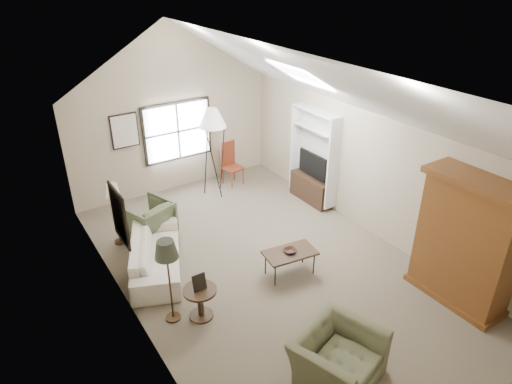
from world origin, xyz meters
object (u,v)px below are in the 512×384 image
side_table (201,303)px  side_chair (233,164)px  sofa (156,253)px  armchair_far (148,220)px  armchair_near (338,358)px  coffee_table (290,263)px  armoire (467,242)px

side_table → side_chair: size_ratio=0.49×
sofa → armchair_far: (0.28, 1.08, 0.08)m
sofa → armchair_far: size_ratio=2.47×
armchair_near → side_table: size_ratio=2.12×
armchair_far → sofa: bearing=56.0°
armchair_far → coffee_table: bearing=103.6°
armoire → side_table: armoire is taller
armchair_near → side_chair: size_ratio=1.04×
coffee_table → side_table: 1.85m
side_chair → coffee_table: bearing=-113.4°
armchair_far → side_chair: (2.68, 1.17, 0.15)m
armoire → sofa: armoire is taller
armchair_near → sofa: bearing=88.9°
armchair_far → coffee_table: (1.66, -2.57, -0.16)m
armchair_near → coffee_table: 2.36m
armoire → side_table: bearing=153.3°
armoire → side_table: (-3.80, 1.91, -0.83)m
coffee_table → side_chair: side_chair is taller
armoire → coffee_table: (-1.96, 2.03, -0.86)m
side_table → sofa: bearing=93.6°
armoire → armchair_far: armoire is taller
armchair_near → side_table: 2.31m
armchair_far → armoire: bearing=108.9°
armoire → sofa: (-3.90, 3.51, -0.79)m
armchair_near → coffee_table: size_ratio=1.23×
armchair_near → side_chair: side_chair is taller
armoire → coffee_table: bearing=134.0°
armoire → side_chair: (-0.94, 5.76, -0.55)m
sofa → side_table: bearing=-153.8°
side_table → side_chair: side_chair is taller
armoire → side_chair: size_ratio=2.02×
armchair_near → coffee_table: (0.85, 2.20, -0.13)m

